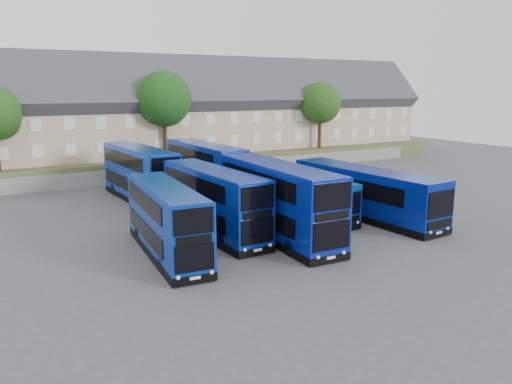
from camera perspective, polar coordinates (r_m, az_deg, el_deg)
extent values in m
plane|color=#47474C|center=(31.29, 2.43, -5.74)|extent=(120.00, 120.00, 0.00)
cube|color=slate|center=(52.44, -11.71, 2.06)|extent=(70.00, 0.40, 1.50)
cube|color=#474D2B|center=(61.88, -14.65, 3.62)|extent=(80.00, 20.00, 2.00)
cube|color=tan|center=(55.50, -25.81, 6.08)|extent=(6.00, 8.00, 6.00)
cube|color=#36363B|center=(55.34, -26.09, 9.17)|extent=(6.00, 10.40, 10.40)
cube|color=brown|center=(55.50, -24.88, 13.26)|extent=(0.60, 0.90, 1.40)
cube|color=tan|center=(56.25, -19.69, 6.63)|extent=(6.00, 8.00, 6.00)
cube|color=#36363B|center=(56.10, -19.91, 9.68)|extent=(6.00, 10.40, 10.40)
cube|color=brown|center=(56.41, -18.65, 13.68)|extent=(0.60, 0.90, 1.40)
cube|color=tan|center=(57.62, -13.79, 7.09)|extent=(6.00, 8.00, 6.00)
cube|color=#36363B|center=(57.47, -13.94, 10.07)|extent=(6.00, 10.40, 10.40)
cube|color=brown|center=(57.94, -12.66, 13.94)|extent=(0.60, 0.90, 1.40)
cube|color=tan|center=(59.57, -8.20, 7.45)|extent=(6.00, 8.00, 6.00)
cube|color=#36363B|center=(59.42, -8.29, 10.34)|extent=(6.00, 10.40, 10.40)
cube|color=brown|center=(60.02, -7.03, 14.05)|extent=(0.60, 0.90, 1.40)
cube|color=tan|center=(62.04, -3.01, 7.73)|extent=(6.00, 8.00, 6.00)
cube|color=#36363B|center=(61.89, -3.04, 10.50)|extent=(6.00, 10.40, 10.40)
cube|color=brown|center=(62.61, -1.81, 14.04)|extent=(0.60, 0.90, 1.40)
cube|color=tan|center=(64.97, 1.76, 7.92)|extent=(6.00, 8.00, 6.00)
cube|color=#36363B|center=(64.83, 1.78, 10.57)|extent=(6.00, 10.40, 10.40)
cube|color=brown|center=(65.65, 2.95, 13.93)|extent=(0.60, 0.90, 1.40)
cube|color=tan|center=(68.30, 6.09, 8.05)|extent=(6.00, 8.00, 6.00)
cube|color=#36363B|center=(68.17, 6.15, 10.57)|extent=(6.00, 10.40, 10.40)
cube|color=brown|center=(69.08, 7.26, 13.75)|extent=(0.60, 0.90, 1.40)
cube|color=tan|center=(71.98, 10.01, 8.13)|extent=(6.00, 8.00, 6.00)
cube|color=#36363B|center=(71.85, 10.09, 10.52)|extent=(6.00, 10.40, 10.40)
cube|color=brown|center=(72.85, 11.14, 13.52)|extent=(0.60, 0.90, 1.40)
cube|color=tan|center=(75.95, 13.53, 8.17)|extent=(6.00, 8.00, 6.00)
cube|color=#36363B|center=(75.83, 13.64, 10.43)|extent=(6.00, 10.40, 10.40)
cube|color=brown|center=(76.89, 14.61, 13.27)|extent=(0.60, 0.90, 1.40)
cube|color=#082A97|center=(28.78, -10.19, -2.97)|extent=(3.13, 10.20, 3.67)
cube|color=black|center=(29.32, -10.05, -6.53)|extent=(3.17, 10.24, 0.45)
cube|color=black|center=(24.36, -7.02, -7.51)|extent=(1.98, 0.23, 1.37)
cube|color=black|center=(23.82, -7.13, -3.36)|extent=(1.98, 0.23, 1.28)
cylinder|color=black|center=(26.43, -10.55, -8.15)|extent=(0.38, 1.02, 1.00)
cube|color=#082794|center=(32.52, -4.89, -0.86)|extent=(2.87, 10.80, 3.93)
cube|color=black|center=(33.02, -4.83, -4.28)|extent=(2.91, 10.84, 0.45)
cube|color=black|center=(28.20, 0.20, -4.51)|extent=(2.13, 0.15, 1.46)
cube|color=black|center=(27.71, 0.21, -0.64)|extent=(2.13, 0.15, 1.36)
cylinder|color=black|center=(29.82, -3.85, -5.64)|extent=(0.34, 1.01, 1.00)
cube|color=#071C8C|center=(31.78, 2.43, -0.74)|extent=(3.16, 11.86, 4.35)
cube|color=black|center=(32.34, 2.40, -4.59)|extent=(3.20, 11.90, 0.45)
cube|color=black|center=(27.21, 8.65, -4.93)|extent=(2.37, 0.16, 1.60)
cube|color=black|center=(26.68, 8.79, -0.53)|extent=(2.37, 0.16, 1.50)
cylinder|color=black|center=(28.69, 4.01, -6.36)|extent=(0.34, 1.01, 1.00)
cube|color=#092FA6|center=(43.23, -13.14, 2.20)|extent=(3.24, 11.43, 4.17)
cube|color=black|center=(43.63, -13.01, -0.56)|extent=(3.28, 11.47, 0.45)
cube|color=black|center=(38.19, -10.10, -0.21)|extent=(2.27, 0.20, 1.54)
cube|color=black|center=(37.82, -10.22, 2.83)|extent=(2.27, 0.20, 1.44)
cylinder|color=black|center=(40.04, -12.81, -1.36)|extent=(0.36, 1.02, 1.00)
cube|color=#082A96|center=(44.65, -5.85, 2.77)|extent=(2.91, 11.45, 4.20)
cube|color=black|center=(45.03, -5.80, 0.07)|extent=(2.95, 11.49, 0.45)
cube|color=black|center=(39.80, -2.24, 0.47)|extent=(2.29, 0.12, 1.55)
cube|color=black|center=(39.44, -2.27, 3.42)|extent=(2.29, 0.12, 1.45)
cylinder|color=black|center=(41.43, -5.12, -0.67)|extent=(0.33, 1.01, 1.00)
cube|color=#083794|center=(37.95, 5.02, 0.07)|extent=(2.42, 11.32, 2.76)
cube|color=black|center=(38.27, 4.98, -2.03)|extent=(2.46, 11.36, 0.45)
cube|color=black|center=(33.50, 10.54, -1.32)|extent=(2.06, 0.07, 1.51)
cylinder|color=black|center=(34.92, 6.80, -3.09)|extent=(0.31, 1.00, 1.00)
cube|color=navy|center=(37.69, 12.34, 0.15)|extent=(3.49, 13.28, 3.27)
cube|color=black|center=(38.06, 12.22, -2.33)|extent=(3.53, 13.33, 0.45)
cube|color=black|center=(33.47, 20.40, -1.34)|extent=(2.44, 0.20, 1.75)
cylinder|color=black|center=(34.29, 15.99, -3.75)|extent=(0.36, 1.02, 1.00)
sphere|color=#1E390F|center=(50.73, -27.13, 7.23)|extent=(3.30, 3.30, 3.30)
cylinder|color=#382314|center=(54.03, -10.35, 6.14)|extent=(0.44, 0.44, 4.50)
sphere|color=black|center=(53.79, -10.51, 10.44)|extent=(5.76, 5.76, 5.76)
sphere|color=black|center=(54.40, -10.02, 9.52)|extent=(3.96, 3.96, 3.96)
cylinder|color=#382314|center=(63.18, 7.27, 6.81)|extent=(0.44, 0.44, 4.00)
sphere|color=#12360E|center=(62.97, 7.36, 10.08)|extent=(5.12, 5.12, 5.12)
sphere|color=#12360E|center=(63.68, 7.55, 9.37)|extent=(3.52, 3.52, 3.52)
cylinder|color=#382314|center=(72.34, 7.73, 7.53)|extent=(0.44, 0.44, 4.25)
sphere|color=#1C3B10|center=(72.16, 7.82, 10.56)|extent=(5.44, 5.44, 5.44)
sphere|color=#1C3B10|center=(72.87, 7.98, 9.90)|extent=(3.74, 3.74, 3.74)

